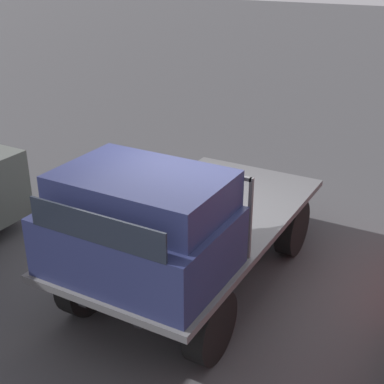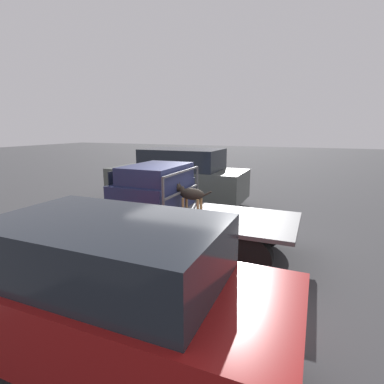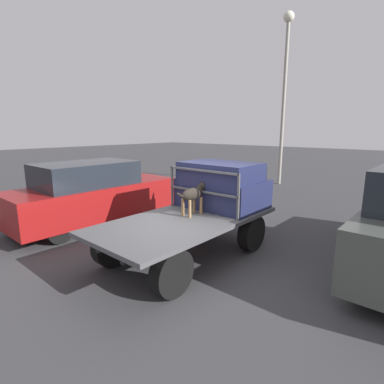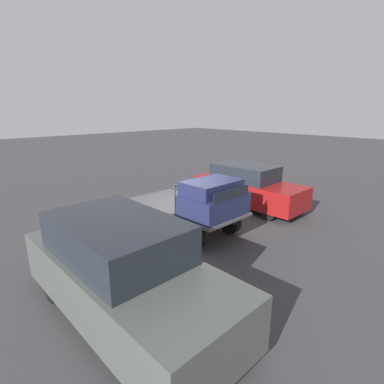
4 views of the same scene
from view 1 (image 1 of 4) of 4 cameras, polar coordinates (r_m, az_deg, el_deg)
name	(u,v)px [view 1 (image 1 of 4)]	position (r m, az deg, el deg)	size (l,w,h in m)	color
ground_plane	(198,278)	(7.03, 0.61, -9.14)	(80.00, 80.00, 0.00)	#38383A
flatbed_truck	(198,237)	(6.71, 0.63, -4.78)	(3.95, 1.96, 0.85)	black
truck_cab	(140,225)	(5.45, -5.55, -3.55)	(1.35, 1.84, 1.03)	#1E2347
truck_headboard	(176,189)	(5.93, -1.71, 0.31)	(0.04, 1.84, 0.93)	#4C4C4F
dog	(190,198)	(6.14, -0.25, -0.64)	(0.91, 0.26, 0.69)	#9E7547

